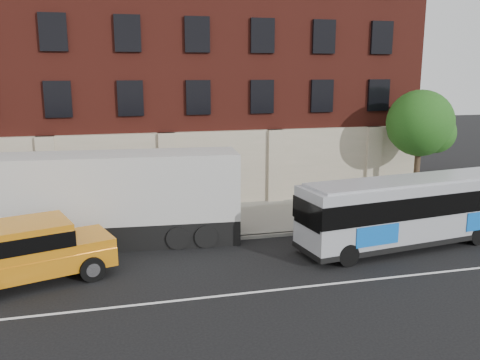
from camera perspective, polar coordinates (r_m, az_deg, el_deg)
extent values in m
plane|color=black|center=(16.80, -3.47, -13.72)|extent=(120.00, 120.00, 0.00)
cube|color=gray|center=(25.10, -7.32, -4.75)|extent=(60.00, 6.00, 0.15)
cube|color=gray|center=(22.26, -6.37, -6.94)|extent=(60.00, 0.25, 0.15)
cube|color=silver|center=(17.24, -3.79, -12.99)|extent=(60.00, 0.12, 0.01)
cube|color=#5B1D15|center=(31.99, -9.48, 12.56)|extent=(30.00, 10.00, 15.00)
cube|color=#C0AF98|center=(27.35, -8.16, 1.11)|extent=(30.00, 0.35, 4.00)
cube|color=#C0AF98|center=(27.32, -20.75, 0.42)|extent=(0.90, 0.55, 4.00)
cube|color=#C0AF98|center=(27.26, -8.14, 1.07)|extent=(0.90, 0.55, 4.00)
cube|color=#C0AF98|center=(28.49, 3.95, 1.65)|extent=(0.90, 0.55, 4.00)
cube|color=#C0AF98|center=(30.86, 14.61, 2.09)|extent=(0.90, 0.55, 4.00)
cube|color=black|center=(26.95, -19.72, 8.52)|extent=(1.30, 0.20, 1.80)
cube|color=black|center=(26.85, -12.18, 8.94)|extent=(1.30, 0.20, 1.80)
cube|color=black|center=(27.20, -4.71, 9.20)|extent=(1.30, 0.20, 1.80)
cube|color=black|center=(27.99, 2.47, 9.31)|extent=(1.30, 0.20, 1.80)
cube|color=black|center=(29.18, 9.16, 9.29)|extent=(1.30, 0.20, 1.80)
cube|color=black|center=(30.73, 15.25, 9.15)|extent=(1.30, 0.20, 1.80)
cube|color=black|center=(26.97, -20.22, 15.30)|extent=(1.30, 0.20, 1.80)
cube|color=black|center=(26.87, -12.50, 15.76)|extent=(1.30, 0.20, 1.80)
cube|color=black|center=(27.23, -4.83, 15.94)|extent=(1.30, 0.20, 1.80)
cube|color=black|center=(28.02, 2.53, 15.86)|extent=(1.30, 0.20, 1.80)
cube|color=black|center=(29.21, 9.38, 15.57)|extent=(1.30, 0.20, 1.80)
cube|color=black|center=(30.75, 15.59, 15.11)|extent=(1.30, 0.20, 1.80)
cube|color=black|center=(27.29, -17.55, -0.22)|extent=(2.60, 0.15, 2.80)
cube|color=black|center=(27.55, -5.02, 0.42)|extent=(2.60, 0.15, 2.80)
cube|color=black|center=(29.09, 6.73, 1.00)|extent=(2.60, 0.15, 2.80)
cylinder|color=#37271B|center=(29.83, 19.15, 0.49)|extent=(0.32, 0.32, 3.00)
sphere|color=#1C4A15|center=(29.41, 19.54, 6.03)|extent=(3.60, 3.60, 3.60)
sphere|color=#1C4A15|center=(29.53, 21.03, 4.97)|extent=(2.20, 2.20, 2.20)
sphere|color=#1C4A15|center=(29.46, 18.08, 5.36)|extent=(2.00, 2.00, 2.00)
cube|color=#9FA2A8|center=(22.86, 19.23, -3.12)|extent=(10.84, 3.65, 2.53)
cube|color=black|center=(23.19, 19.03, -5.92)|extent=(10.89, 3.70, 0.22)
cube|color=#9FA2A8|center=(22.57, 19.46, 0.09)|extent=(10.27, 3.32, 0.11)
cube|color=black|center=(22.76, 19.30, -2.10)|extent=(10.92, 3.73, 0.89)
cube|color=blue|center=(20.41, 15.19, -6.03)|extent=(1.94, 0.30, 0.80)
cube|color=blue|center=(25.55, 22.00, -2.85)|extent=(1.94, 0.30, 0.80)
cylinder|color=black|center=(20.03, 11.98, -8.22)|extent=(0.91, 0.38, 0.89)
cylinder|color=black|center=(21.61, 9.02, -6.57)|extent=(0.91, 0.38, 0.89)
cylinder|color=black|center=(24.18, 25.07, -5.57)|extent=(0.91, 0.38, 0.89)
cylinder|color=black|center=(25.51, 21.80, -4.40)|extent=(0.91, 0.38, 0.89)
cylinder|color=black|center=(26.24, 23.49, -4.10)|extent=(0.91, 0.38, 0.89)
cube|color=orange|center=(19.60, -22.12, -8.45)|extent=(5.80, 3.78, 0.67)
cube|color=orange|center=(19.24, -24.14, -6.19)|extent=(4.19, 3.22, 1.12)
cube|color=black|center=(19.22, -24.15, -6.03)|extent=(4.24, 3.28, 0.56)
cube|color=orange|center=(19.79, -16.95, -6.33)|extent=(2.25, 2.54, 0.34)
cube|color=black|center=(20.15, -14.50, -7.20)|extent=(0.62, 1.72, 0.62)
cylinder|color=black|center=(19.02, -16.24, -9.55)|extent=(0.95, 0.57, 0.89)
cylinder|color=silver|center=(19.02, -16.24, -9.55)|extent=(0.57, 0.47, 0.49)
cylinder|color=black|center=(21.02, -17.92, -7.56)|extent=(0.95, 0.57, 0.89)
cylinder|color=silver|center=(21.02, -17.92, -7.56)|extent=(0.57, 0.47, 0.49)
cube|color=black|center=(22.72, -15.39, -5.68)|extent=(11.96, 3.27, 1.08)
cube|color=silver|center=(22.21, -15.67, -0.83)|extent=(11.96, 3.30, 2.86)
cylinder|color=black|center=(22.26, -24.06, -6.83)|extent=(1.00, 0.35, 0.98)
cylinder|color=black|center=(24.35, -22.78, -5.13)|extent=(1.00, 0.35, 0.98)
cylinder|color=black|center=(21.55, -6.99, -6.43)|extent=(1.00, 0.35, 0.98)
cylinder|color=black|center=(23.70, -7.26, -4.71)|extent=(1.00, 0.35, 0.98)
cylinder|color=black|center=(21.63, -3.84, -6.30)|extent=(1.00, 0.35, 0.98)
cylinder|color=black|center=(23.78, -4.41, -4.59)|extent=(1.00, 0.35, 0.98)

